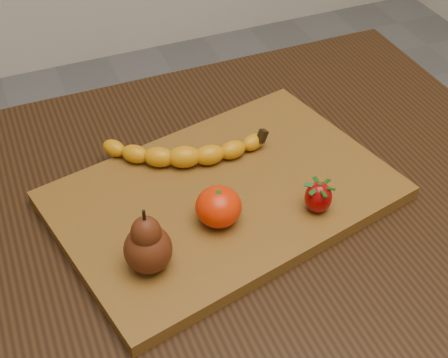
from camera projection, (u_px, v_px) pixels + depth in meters
name	position (u px, v px, depth m)	size (l,w,h in m)	color
table	(205.00, 256.00, 0.92)	(1.00, 0.70, 0.76)	black
cutting_board	(224.00, 195.00, 0.86)	(0.45, 0.30, 0.02)	brown
banana	(184.00, 157.00, 0.88)	(0.20, 0.05, 0.03)	#CD8509
pear	(147.00, 240.00, 0.72)	(0.06, 0.06, 0.09)	#4F200C
mandarin	(219.00, 207.00, 0.79)	(0.06, 0.06, 0.05)	red
strawberry	(318.00, 196.00, 0.81)	(0.04, 0.04, 0.05)	#900305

